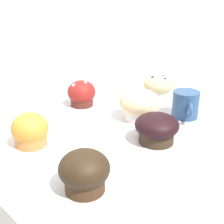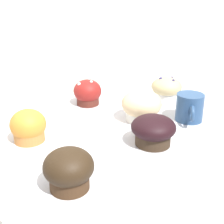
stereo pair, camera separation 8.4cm
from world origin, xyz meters
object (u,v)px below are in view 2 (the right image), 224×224
Objects in this scene: muffin_front_center at (69,170)px; coffee_cup at (190,107)px; muffin_front_left at (28,127)px; muffin_back_center at (153,130)px; muffin_back_left at (88,93)px; muffin_front_right at (141,106)px; muffin_back_right at (166,88)px.

muffin_front_center is 1.00× the size of coffee_cup.
muffin_front_left is 0.31m from muffin_back_center.
muffin_front_center is at bearing -127.69° from muffin_back_left.
muffin_front_right is (0.05, -0.20, 0.01)m from muffin_back_left.
muffin_back_center is at bearing -40.68° from muffin_front_left.
muffin_back_right is 0.33m from muffin_back_center.
muffin_front_right is (-0.19, -0.08, 0.01)m from muffin_back_right.
muffin_front_center is 0.23m from muffin_front_left.
muffin_back_center is (0.23, -0.20, -0.00)m from muffin_front_left.
muffin_front_center is 1.09× the size of muffin_back_left.
muffin_back_right reaches higher than muffin_back_center.
muffin_back_left is (0.27, 0.35, -0.00)m from muffin_front_center.
muffin_front_center is 0.89× the size of muffin_back_center.
muffin_back_center is (-0.02, -0.32, -0.00)m from muffin_back_left.
muffin_front_right is 0.14m from coffee_cup.
muffin_front_left is at bearing 85.38° from muffin_front_center.
muffin_front_left is 0.91× the size of coffee_cup.
muffin_back_center is at bearing -93.98° from muffin_back_left.
muffin_front_right is at bearing -156.59° from muffin_back_right.
muffin_back_left is 0.27m from muffin_back_right.
muffin_front_center is at bearing -154.55° from muffin_front_right.
muffin_back_left reaches higher than muffin_front_left.
muffin_front_right is at bearing 59.06° from muffin_back_center.
muffin_front_left reaches higher than muffin_back_right.
muffin_back_right is at bearing 23.41° from muffin_front_right.
muffin_front_left is 0.45m from coffee_cup.
muffin_back_left is 0.21m from muffin_front_right.
muffin_back_left is 0.32m from muffin_back_center.
muffin_back_right is at bearing 64.51° from coffee_cup.
muffin_back_left is at bearing 25.84° from muffin_front_left.
muffin_back_right is at bearing 0.60° from muffin_front_left.
muffin_front_left is 0.77× the size of muffin_front_right.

